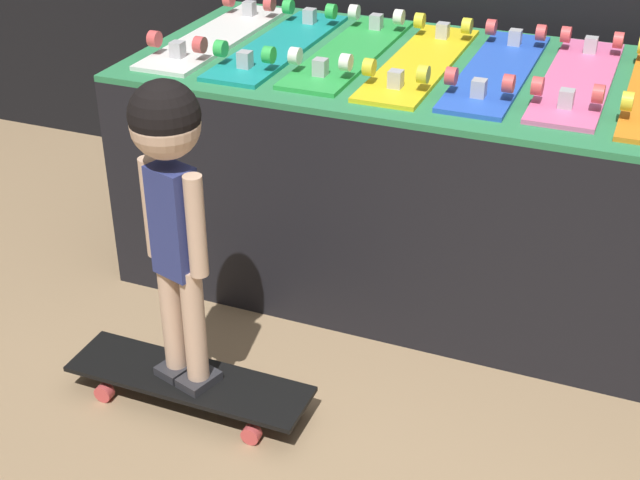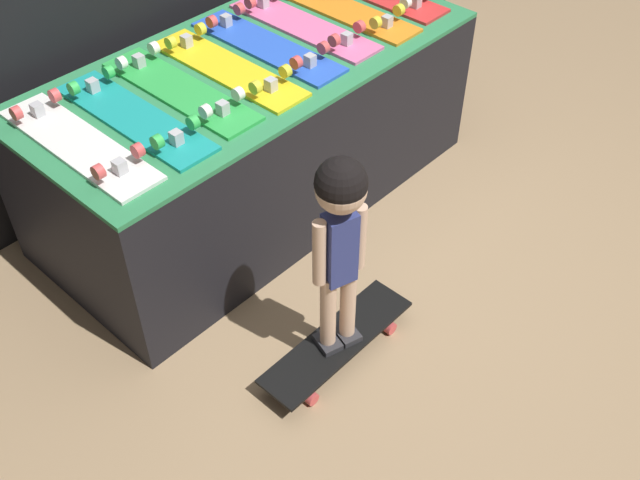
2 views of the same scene
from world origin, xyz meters
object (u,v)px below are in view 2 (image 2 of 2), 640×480
at_px(skateboard_white_on_rack, 78,142).
at_px(child, 340,224).
at_px(skateboard_yellow_on_rack, 227,67).
at_px(skateboard_green_on_rack, 180,89).
at_px(skateboard_orange_on_rack, 344,8).
at_px(skateboard_on_floor, 337,343).
at_px(skateboard_blue_on_rack, 267,45).
at_px(skateboard_teal_on_rack, 134,116).
at_px(skateboard_pink_on_rack, 304,24).

distance_m(skateboard_white_on_rack, child, 1.03).
bearing_deg(skateboard_yellow_on_rack, skateboard_green_on_rack, 176.40).
xyz_separation_m(skateboard_yellow_on_rack, skateboard_orange_on_rack, (0.73, -0.00, 0.00)).
bearing_deg(skateboard_white_on_rack, skateboard_yellow_on_rack, -0.29).
height_order(skateboard_on_floor, child, child).
distance_m(skateboard_yellow_on_rack, skateboard_blue_on_rack, 0.24).
height_order(skateboard_teal_on_rack, skateboard_orange_on_rack, same).
relative_size(skateboard_green_on_rack, child, 0.90).
distance_m(skateboard_green_on_rack, skateboard_yellow_on_rack, 0.24).
distance_m(skateboard_teal_on_rack, skateboard_pink_on_rack, 0.97).
relative_size(skateboard_teal_on_rack, skateboard_orange_on_rack, 1.00).
bearing_deg(skateboard_pink_on_rack, skateboard_white_on_rack, -179.00).
bearing_deg(skateboard_yellow_on_rack, skateboard_orange_on_rack, -0.21).
xyz_separation_m(skateboard_green_on_rack, skateboard_pink_on_rack, (0.73, 0.01, 0.00)).
relative_size(skateboard_yellow_on_rack, skateboard_blue_on_rack, 1.00).
xyz_separation_m(skateboard_orange_on_rack, child, (-1.09, -0.95, -0.06)).
bearing_deg(skateboard_yellow_on_rack, skateboard_on_floor, -110.67).
distance_m(skateboard_teal_on_rack, skateboard_on_floor, 1.18).
relative_size(skateboard_orange_on_rack, child, 0.90).
distance_m(skateboard_green_on_rack, skateboard_blue_on_rack, 0.49).
distance_m(skateboard_yellow_on_rack, child, 1.02).
bearing_deg(child, skateboard_green_on_rack, 100.10).
bearing_deg(skateboard_blue_on_rack, skateboard_orange_on_rack, -2.09).
bearing_deg(skateboard_yellow_on_rack, skateboard_white_on_rack, 179.71).
distance_m(skateboard_green_on_rack, child, 0.98).
distance_m(skateboard_blue_on_rack, skateboard_on_floor, 1.33).
bearing_deg(skateboard_on_floor, skateboard_green_on_rack, 83.18).
distance_m(skateboard_white_on_rack, skateboard_pink_on_rack, 1.22).
height_order(skateboard_pink_on_rack, skateboard_on_floor, skateboard_pink_on_rack).
height_order(skateboard_green_on_rack, skateboard_orange_on_rack, same).
height_order(skateboard_pink_on_rack, child, child).
xyz_separation_m(skateboard_white_on_rack, skateboard_orange_on_rack, (1.46, -0.01, 0.00)).
distance_m(skateboard_white_on_rack, skateboard_on_floor, 1.24).
bearing_deg(skateboard_green_on_rack, skateboard_orange_on_rack, -1.06).
relative_size(skateboard_white_on_rack, child, 0.90).
distance_m(skateboard_blue_on_rack, skateboard_pink_on_rack, 0.24).
relative_size(skateboard_green_on_rack, skateboard_blue_on_rack, 1.00).
xyz_separation_m(skateboard_yellow_on_rack, skateboard_pink_on_rack, (0.49, 0.02, 0.00)).
relative_size(skateboard_white_on_rack, skateboard_teal_on_rack, 1.00).
xyz_separation_m(skateboard_white_on_rack, child, (0.37, -0.95, -0.06)).
relative_size(skateboard_blue_on_rack, skateboard_pink_on_rack, 1.00).
bearing_deg(skateboard_yellow_on_rack, child, -110.67).
height_order(skateboard_white_on_rack, skateboard_teal_on_rack, same).
height_order(skateboard_white_on_rack, skateboard_pink_on_rack, same).
distance_m(skateboard_white_on_rack, skateboard_blue_on_rack, 0.97).
height_order(skateboard_orange_on_rack, child, child).
xyz_separation_m(skateboard_yellow_on_rack, skateboard_on_floor, (-0.36, -0.95, -0.69)).
bearing_deg(skateboard_blue_on_rack, skateboard_pink_on_rack, 2.33).
relative_size(skateboard_white_on_rack, skateboard_pink_on_rack, 1.00).
distance_m(skateboard_pink_on_rack, skateboard_on_floor, 1.46).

